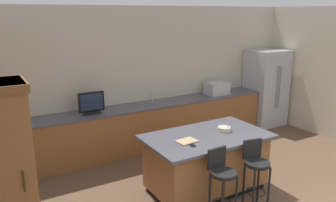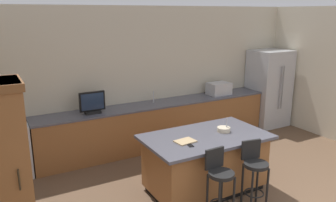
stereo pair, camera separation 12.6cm
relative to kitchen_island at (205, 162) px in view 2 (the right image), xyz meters
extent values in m
cube|color=beige|center=(0.28, 2.33, 0.95)|extent=(7.29, 0.12, 2.83)
cube|color=brown|center=(0.22, 1.95, -0.02)|extent=(4.97, 0.60, 0.88)
cube|color=#4C4C56|center=(0.22, 1.95, 0.44)|extent=(5.00, 0.62, 0.04)
cube|color=black|center=(0.00, 0.00, -0.42)|extent=(1.65, 0.87, 0.09)
cube|color=brown|center=(0.00, 0.00, 0.01)|extent=(1.73, 0.95, 0.77)
cube|color=#4C4C56|center=(0.00, 0.00, 0.42)|extent=(1.89, 1.11, 0.04)
cube|color=#B7BABF|center=(3.17, 1.87, 0.45)|extent=(0.89, 0.74, 1.83)
cylinder|color=gray|center=(3.13, 1.47, 0.55)|extent=(0.02, 0.02, 1.01)
cylinder|color=gray|center=(3.21, 1.47, 0.55)|extent=(0.02, 0.02, 1.01)
cube|color=#B7BABF|center=(-2.67, 1.95, 0.00)|extent=(0.77, 0.60, 0.92)
cube|color=black|center=(-2.67, 1.64, -0.05)|extent=(0.54, 0.01, 0.33)
cube|color=black|center=(-2.67, 1.95, 0.47)|extent=(0.69, 0.50, 0.02)
cylinder|color=black|center=(-2.59, 1.63, 0.40)|extent=(0.04, 0.03, 0.04)
cylinder|color=black|center=(-2.42, 1.63, 0.40)|extent=(0.04, 0.03, 0.04)
cylinder|color=#332819|center=(-2.65, -0.63, 0.68)|extent=(0.02, 0.02, 0.22)
cube|color=#B7BABF|center=(1.72, 1.95, 0.59)|extent=(0.48, 0.36, 0.27)
cube|color=black|center=(-1.17, 1.90, 0.48)|extent=(0.28, 0.16, 0.05)
cube|color=black|center=(-1.17, 1.90, 0.68)|extent=(0.47, 0.05, 0.35)
cube|color=#1E2D47|center=(-1.17, 1.87, 0.68)|extent=(0.41, 0.01, 0.30)
cylinder|color=#B2B2B7|center=(0.14, 2.05, 0.58)|extent=(0.02, 0.02, 0.24)
cylinder|color=#B2B2B7|center=(0.39, 0.00, 0.55)|extent=(0.02, 0.02, 0.22)
cylinder|color=black|center=(-0.30, -0.78, 0.22)|extent=(0.34, 0.34, 0.05)
cube|color=black|center=(-0.30, -0.63, 0.38)|extent=(0.29, 0.05, 0.28)
cylinder|color=black|center=(-0.17, -0.89, -0.13)|extent=(0.03, 0.03, 0.66)
cylinder|color=black|center=(-0.43, -0.66, -0.13)|extent=(0.03, 0.03, 0.66)
cylinder|color=black|center=(-0.18, -0.65, -0.13)|extent=(0.03, 0.03, 0.66)
cylinder|color=black|center=(0.30, -0.78, 0.22)|extent=(0.34, 0.34, 0.05)
cube|color=black|center=(0.32, -0.63, 0.38)|extent=(0.29, 0.09, 0.28)
cylinder|color=black|center=(0.15, -0.88, -0.14)|extent=(0.03, 0.03, 0.65)
cylinder|color=black|center=(0.39, -0.92, -0.14)|extent=(0.03, 0.03, 0.65)
cylinder|color=black|center=(0.20, -0.64, -0.14)|extent=(0.03, 0.03, 0.65)
cylinder|color=black|center=(0.44, -0.68, -0.14)|extent=(0.03, 0.03, 0.65)
torus|color=black|center=(0.30, -0.78, -0.22)|extent=(0.28, 0.28, 0.02)
cylinder|color=beige|center=(0.34, 0.01, 0.47)|extent=(0.20, 0.20, 0.07)
cube|color=black|center=(-0.42, -0.21, 0.44)|extent=(0.09, 0.16, 0.01)
cube|color=tan|center=(-0.41, -0.07, 0.45)|extent=(0.30, 0.24, 0.02)
camera|label=1|loc=(-2.92, -3.83, 2.24)|focal=35.98mm
camera|label=2|loc=(-2.81, -3.89, 2.24)|focal=35.98mm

